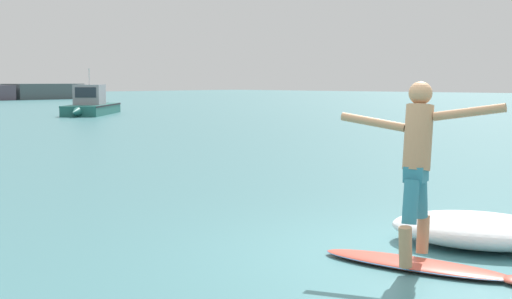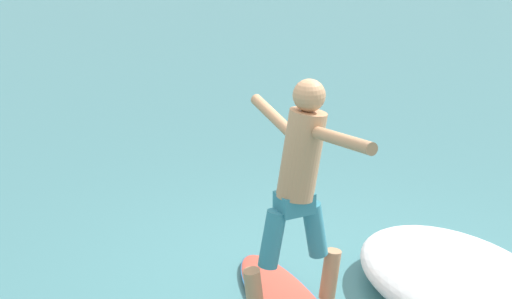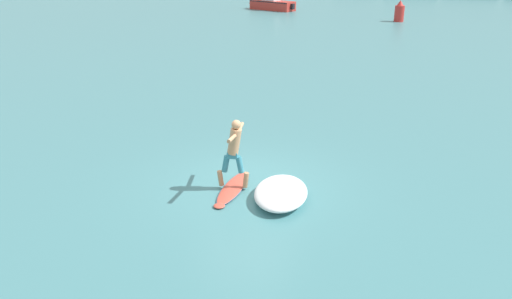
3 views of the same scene
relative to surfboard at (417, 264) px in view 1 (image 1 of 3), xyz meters
name	(u,v)px [view 1 (image 1 of 3)]	position (x,y,z in m)	size (l,w,h in m)	color
ground_plane	(389,257)	(0.22, 0.47, -0.04)	(200.00, 200.00, 0.00)	teal
surfboard	(417,264)	(0.00, 0.00, 0.00)	(0.78, 2.23, 0.22)	#D5523F
surfer	(418,155)	(0.04, 0.05, 1.12)	(0.85, 1.65, 1.83)	tan
fishing_boat_near_jetty	(91,105)	(16.89, 30.30, 0.48)	(6.19, 5.68, 2.59)	#21625A
wave_foam_at_tail	(477,230)	(1.34, -0.01, 0.15)	(1.78, 2.26, 0.38)	white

